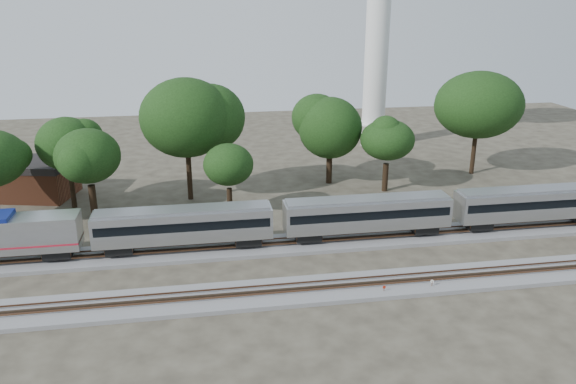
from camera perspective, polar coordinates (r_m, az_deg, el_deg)
The scene contains 15 objects.
ground at distance 54.19m, azimuth 0.23°, elevation -8.21°, with size 160.00×160.00×0.00m, color #383328.
track_far at distance 59.43m, azimuth -0.74°, elevation -5.40°, with size 160.00×5.00×0.73m.
track_near at distance 50.62m, azimuth 1.00°, elevation -10.05°, with size 160.00×5.00×0.73m.
train at distance 63.73m, azimuth 16.47°, elevation -1.51°, with size 111.89×3.20×4.71m.
switch_stand_red at distance 50.87m, azimuth 9.74°, elevation -9.70°, with size 0.30×0.06×0.94m.
switch_stand_white at distance 52.57m, azimuth 14.42°, elevation -8.99°, with size 0.32×0.10×1.02m.
switch_lever at distance 50.95m, azimuth 9.31°, elevation -10.20°, with size 0.50×0.30×0.30m, color #512D19.
brick_building at distance 80.79m, azimuth -24.53°, elevation 1.26°, with size 11.56×9.35×4.88m.
tree_1 at distance 73.05m, azimuth -21.59°, elevation 4.59°, with size 8.35×8.35×11.78m.
tree_2 at distance 68.49m, azimuth -19.68°, elevation 3.46°, with size 7.82×7.82×11.03m.
tree_3 at distance 71.53m, azimuth -10.33°, elevation 7.42°, with size 10.90×10.90×15.37m.
tree_4 at distance 66.15m, azimuth -6.07°, elevation 2.77°, with size 6.49×6.49×9.15m.
tree_5 at distance 77.80m, azimuth 4.30°, elevation 6.50°, with size 8.06×8.06×11.36m.
tree_6 at distance 75.55m, azimuth 10.07°, elevation 5.23°, with size 7.24×7.24×10.20m.
tree_7 at distance 86.05m, azimuth 18.82°, elevation 8.37°, with size 10.46×10.46×14.74m.
Camera 1 is at (-8.07, -47.43, 24.93)m, focal length 35.00 mm.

